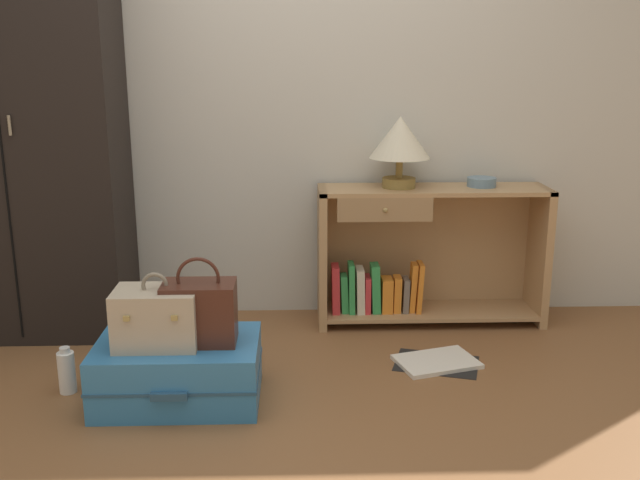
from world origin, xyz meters
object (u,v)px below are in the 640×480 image
at_px(bowl, 482,182).
at_px(handbag, 200,312).
at_px(wardrobe, 18,121).
at_px(suitcase_large, 179,371).
at_px(table_lamp, 400,140).
at_px(bottle, 67,371).
at_px(train_case, 157,317).
at_px(open_book_on_floor, 437,362).
at_px(bookshelf, 419,257).

bearing_deg(bowl, handbag, -146.44).
xyz_separation_m(wardrobe, suitcase_large, (0.85, -0.80, -0.95)).
height_order(suitcase_large, handbag, handbag).
relative_size(table_lamp, bottle, 1.79).
bearing_deg(table_lamp, wardrobe, -177.85).
relative_size(train_case, bottle, 1.63).
relative_size(handbag, open_book_on_floor, 0.82).
bearing_deg(train_case, suitcase_large, 23.23).
relative_size(handbag, bottle, 1.77).
distance_m(bookshelf, bottle, 1.82).
height_order(bookshelf, train_case, bookshelf).
distance_m(bookshelf, suitcase_large, 1.45).
bearing_deg(table_lamp, handbag, -136.17).
xyz_separation_m(bowl, suitcase_large, (-1.44, -0.89, -0.62)).
distance_m(wardrobe, bottle, 1.27).
bearing_deg(bottle, bookshelf, 26.42).
bearing_deg(bowl, open_book_on_floor, -118.57).
distance_m(bottle, open_book_on_floor, 1.63).
distance_m(handbag, open_book_on_floor, 1.14).
height_order(bookshelf, table_lamp, table_lamp).
height_order(bottle, open_book_on_floor, bottle).
relative_size(train_case, open_book_on_floor, 0.76).
relative_size(bookshelf, table_lamp, 3.28).
bearing_deg(open_book_on_floor, bottle, -171.90).
distance_m(bowl, bottle, 2.19).
xyz_separation_m(train_case, open_book_on_floor, (1.20, 0.34, -0.36)).
bearing_deg(bowl, suitcase_large, -148.39).
bearing_deg(bottle, bowl, 22.79).
relative_size(train_case, handbag, 0.92).
bearing_deg(train_case, bookshelf, 37.19).
bearing_deg(wardrobe, bookshelf, 2.22).
bearing_deg(wardrobe, handbag, -40.53).
bearing_deg(bowl, train_case, -148.75).
bearing_deg(bookshelf, wardrobe, -177.78).
distance_m(bookshelf, handbag, 1.36).
bearing_deg(handbag, suitcase_large, 177.11).
bearing_deg(bowl, bookshelf, -178.65).
distance_m(suitcase_large, handbag, 0.27).
height_order(bookshelf, suitcase_large, bookshelf).
relative_size(bowl, handbag, 0.42).
relative_size(table_lamp, train_case, 1.10).
bearing_deg(table_lamp, bookshelf, 3.29).
height_order(bookshelf, open_book_on_floor, bookshelf).
xyz_separation_m(wardrobe, bowl, (2.29, 0.08, -0.33)).
relative_size(bookshelf, train_case, 3.60).
bearing_deg(bowl, table_lamp, -178.11).
bearing_deg(bookshelf, bowl, 1.35).
relative_size(wardrobe, bottle, 10.63).
relative_size(bowl, train_case, 0.45).
distance_m(train_case, bottle, 0.51).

